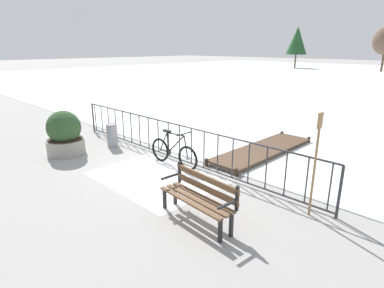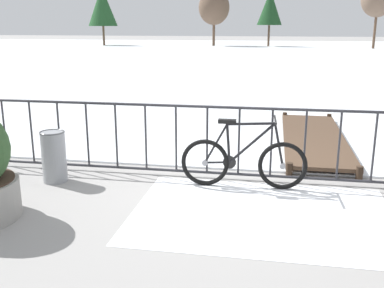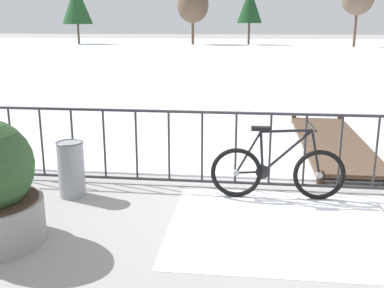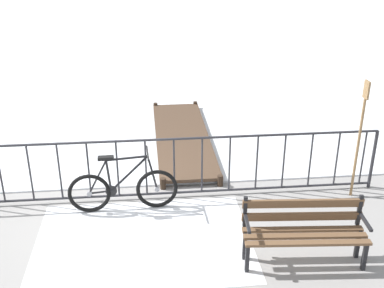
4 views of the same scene
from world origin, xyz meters
name	(u,v)px [view 2 (image 2 of 4)]	position (x,y,z in m)	size (l,w,h in m)	color
ground_plane	(222,178)	(0.00, 0.00, 0.00)	(160.00, 160.00, 0.00)	gray
frozen_pond	(266,54)	(0.00, 28.40, 0.01)	(80.00, 56.00, 0.03)	white
snow_patch	(262,214)	(0.61, -1.20, 0.00)	(3.06, 2.17, 0.01)	white
railing_fence	(223,141)	(0.00, 0.00, 0.56)	(9.06, 0.06, 1.07)	#2D2D33
bicycle_near_railing	(243,162)	(0.31, -0.31, 0.37)	(1.71, 0.52, 0.97)	black
trash_bin	(54,156)	(-2.33, -0.54, 0.37)	(0.35, 0.35, 0.73)	gray
wooden_dock	(313,137)	(1.45, 2.28, 0.12)	(1.10, 4.07, 0.20)	#4C3828
tree_west_mid	(214,8)	(-5.59, 40.76, 3.77)	(3.09, 3.09, 5.49)	brown
tree_east_mid	(102,6)	(-17.11, 40.03, 3.94)	(3.00, 3.00, 5.92)	brown
tree_far_east	(270,8)	(-0.06, 40.67, 3.74)	(2.44, 2.44, 5.43)	brown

